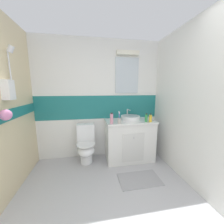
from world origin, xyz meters
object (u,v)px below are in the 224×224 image
at_px(shampoo_bottle_tall, 112,118).
at_px(toilet, 86,145).
at_px(toothbrush_cup, 119,120).
at_px(deodorant_spray_can, 146,118).
at_px(soap_dispenser, 150,118).
at_px(sink_basin, 130,118).

bearing_deg(shampoo_bottle_tall, toilet, 155.54).
xyz_separation_m(toothbrush_cup, deodorant_spray_can, (0.55, 0.03, 0.02)).
relative_size(toilet, soap_dispenser, 4.38).
xyz_separation_m(toothbrush_cup, shampoo_bottle_tall, (-0.14, 0.01, 0.04)).
distance_m(toilet, toothbrush_cup, 0.87).
bearing_deg(shampoo_bottle_tall, sink_basin, 28.32).
xyz_separation_m(sink_basin, toilet, (-0.93, -0.01, -0.53)).
xyz_separation_m(toilet, toothbrush_cup, (0.64, -0.23, 0.55)).
bearing_deg(toothbrush_cup, soap_dispenser, 0.43).
relative_size(toilet, shampoo_bottle_tall, 3.79).
relative_size(soap_dispenser, deodorant_spray_can, 1.06).
bearing_deg(soap_dispenser, toothbrush_cup, -179.57).
distance_m(toothbrush_cup, deodorant_spray_can, 0.55).
bearing_deg(sink_basin, shampoo_bottle_tall, -151.68).
bearing_deg(toilet, sink_basin, 0.84).
height_order(toilet, deodorant_spray_can, deodorant_spray_can).
bearing_deg(toothbrush_cup, toilet, 159.72).
bearing_deg(deodorant_spray_can, shampoo_bottle_tall, -178.80).
bearing_deg(toilet, shampoo_bottle_tall, -24.46).
xyz_separation_m(soap_dispenser, deodorant_spray_can, (-0.08, 0.02, 0.01)).
relative_size(toilet, toothbrush_cup, 3.37).
bearing_deg(shampoo_bottle_tall, deodorant_spray_can, 1.20).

